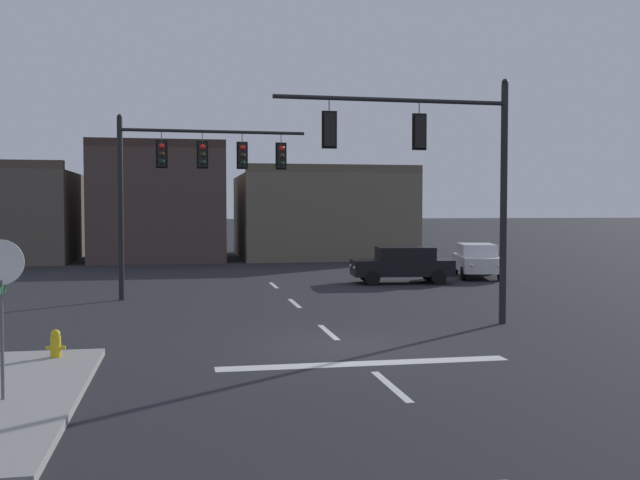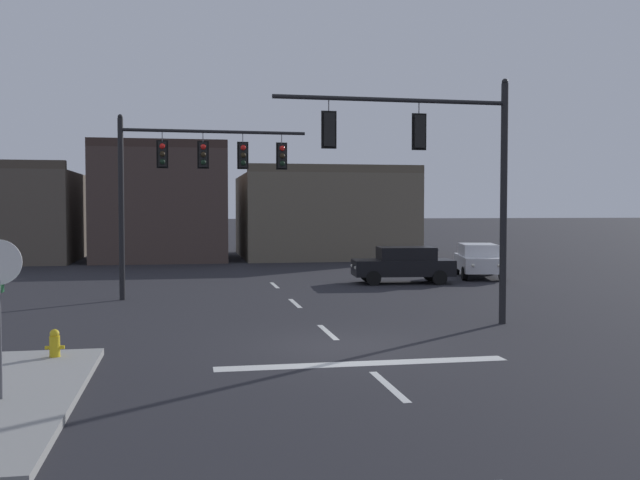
% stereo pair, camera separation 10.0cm
% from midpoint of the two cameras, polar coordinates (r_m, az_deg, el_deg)
% --- Properties ---
extents(ground_plane, '(400.00, 400.00, 0.00)m').
position_cam_midpoint_polar(ground_plane, '(17.76, 1.77, -8.34)').
color(ground_plane, '#232328').
extents(stop_bar_paint, '(6.40, 0.50, 0.01)m').
position_cam_midpoint_polar(stop_bar_paint, '(15.85, 3.35, -9.66)').
color(stop_bar_paint, silver).
rests_on(stop_bar_paint, ground).
extents(lane_centreline, '(0.16, 26.40, 0.01)m').
position_cam_midpoint_polar(lane_centreline, '(19.68, 0.50, -7.25)').
color(lane_centreline, silver).
rests_on(lane_centreline, ground).
extents(signal_mast_near_side, '(6.79, 0.41, 7.03)m').
position_cam_midpoint_polar(signal_mast_near_side, '(20.79, 9.37, 6.14)').
color(signal_mast_near_side, black).
rests_on(signal_mast_near_side, ground).
extents(signal_mast_far_side, '(6.86, 0.51, 6.71)m').
position_cam_midpoint_polar(signal_mast_far_side, '(27.17, -10.54, 5.43)').
color(signal_mast_far_side, black).
rests_on(signal_mast_far_side, ground).
extents(stop_sign, '(0.76, 0.64, 2.83)m').
position_cam_midpoint_polar(stop_sign, '(13.20, -23.99, -2.93)').
color(stop_sign, '#56565B').
rests_on(stop_sign, ground).
extents(car_lot_nearside, '(2.81, 4.71, 1.61)m').
position_cam_midpoint_polar(car_lot_nearside, '(35.65, 12.15, -1.51)').
color(car_lot_nearside, silver).
rests_on(car_lot_nearside, ground).
extents(car_lot_middle, '(4.57, 2.23, 1.61)m').
position_cam_midpoint_polar(car_lot_middle, '(32.38, 6.42, -1.88)').
color(car_lot_middle, black).
rests_on(car_lot_middle, ground).
extents(fire_hydrant, '(0.40, 0.30, 0.75)m').
position_cam_midpoint_polar(fire_hydrant, '(16.73, -20.21, -8.03)').
color(fire_hydrant, gold).
rests_on(fire_hydrant, ground).
extents(building_row, '(28.61, 11.10, 7.40)m').
position_cam_midpoint_polar(building_row, '(48.57, -9.75, 2.09)').
color(building_row, brown).
rests_on(building_row, ground).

